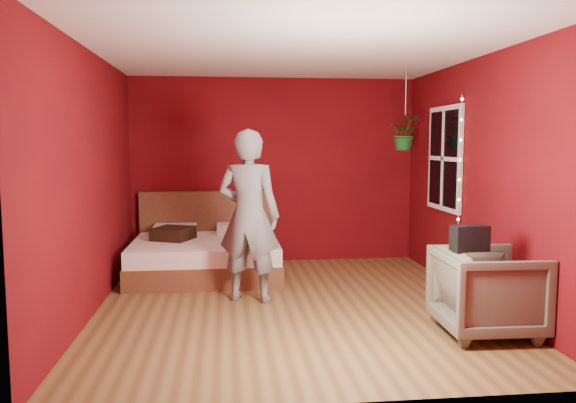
# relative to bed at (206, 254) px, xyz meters

# --- Properties ---
(floor) EXTENTS (4.50, 4.50, 0.00)m
(floor) POSITION_rel_bed_xyz_m (0.95, -1.50, -0.26)
(floor) COLOR brown
(floor) RESTS_ON ground
(room_walls) EXTENTS (4.04, 4.54, 2.62)m
(room_walls) POSITION_rel_bed_xyz_m (0.95, -1.50, 1.41)
(room_walls) COLOR maroon
(room_walls) RESTS_ON ground
(window) EXTENTS (0.05, 0.97, 1.27)m
(window) POSITION_rel_bed_xyz_m (2.92, -0.60, 1.24)
(window) COLOR white
(window) RESTS_ON room_walls
(fairy_lights) EXTENTS (0.04, 0.04, 1.45)m
(fairy_lights) POSITION_rel_bed_xyz_m (2.89, -1.13, 1.24)
(fairy_lights) COLOR silver
(fairy_lights) RESTS_ON room_walls
(bed) EXTENTS (1.85, 1.57, 1.02)m
(bed) POSITION_rel_bed_xyz_m (0.00, 0.00, 0.00)
(bed) COLOR brown
(bed) RESTS_ON ground
(person) EXTENTS (0.77, 0.63, 1.84)m
(person) POSITION_rel_bed_xyz_m (0.50, -1.27, 0.65)
(person) COLOR slate
(person) RESTS_ON ground
(armchair) EXTENTS (0.87, 0.84, 0.77)m
(armchair) POSITION_rel_bed_xyz_m (2.55, -2.58, 0.12)
(armchair) COLOR #666350
(armchair) RESTS_ON ground
(handbag) EXTENTS (0.32, 0.18, 0.22)m
(handbag) POSITION_rel_bed_xyz_m (2.35, -2.63, 0.61)
(handbag) COLOR black
(handbag) RESTS_ON armchair
(throw_pillow) EXTENTS (0.58, 0.58, 0.16)m
(throw_pillow) POSITION_rel_bed_xyz_m (-0.41, -0.01, 0.28)
(throw_pillow) COLOR black
(throw_pillow) RESTS_ON bed
(hanging_plant) EXTENTS (0.47, 0.44, 1.00)m
(hanging_plant) POSITION_rel_bed_xyz_m (2.56, -0.17, 1.55)
(hanging_plant) COLOR silver
(hanging_plant) RESTS_ON room_walls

